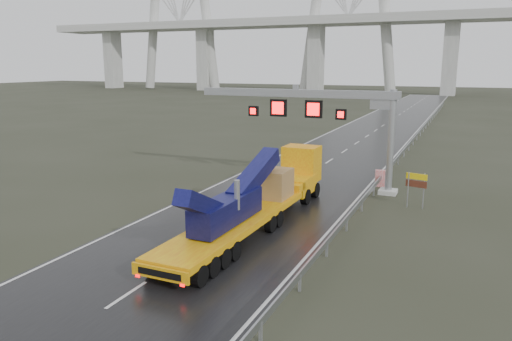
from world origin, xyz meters
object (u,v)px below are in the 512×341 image
at_px(exit_sign_pair, 416,183).
at_px(striped_barrier, 380,178).
at_px(sign_gantry, 323,111).
at_px(heavy_haul_truck, 265,193).

distance_m(exit_sign_pair, striped_barrier, 5.82).
distance_m(sign_gantry, striped_barrier, 6.65).
xyz_separation_m(exit_sign_pair, striped_barrier, (-3.00, 4.90, -0.97)).
height_order(heavy_haul_truck, striped_barrier, heavy_haul_truck).
xyz_separation_m(sign_gantry, striped_barrier, (3.90, 2.01, -5.00)).
relative_size(sign_gantry, striped_barrier, 12.20).
distance_m(heavy_haul_truck, striped_barrier, 11.98).
distance_m(heavy_haul_truck, exit_sign_pair, 9.82).
bearing_deg(striped_barrier, heavy_haul_truck, -124.49).
height_order(sign_gantry, exit_sign_pair, sign_gantry).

